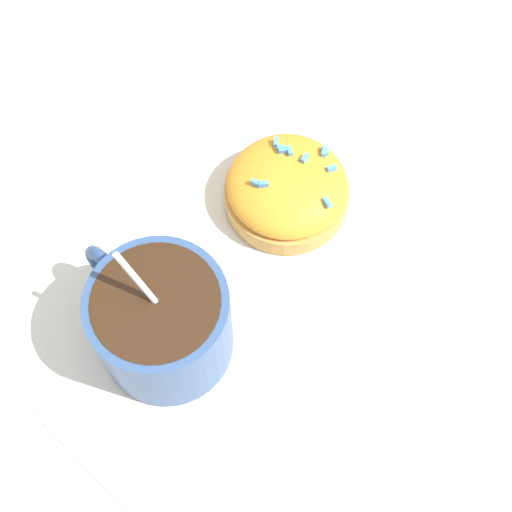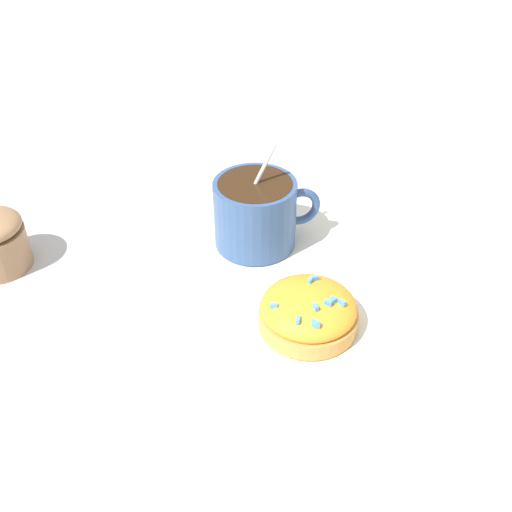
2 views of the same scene
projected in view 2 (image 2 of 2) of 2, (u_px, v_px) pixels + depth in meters
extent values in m
plane|color=#B2B2B7|center=(272.00, 283.00, 0.61)|extent=(3.00, 3.00, 0.00)
cube|color=white|center=(272.00, 282.00, 0.61)|extent=(0.36, 0.36, 0.00)
cylinder|color=#335184|center=(255.00, 214.00, 0.64)|extent=(0.09, 0.09, 0.07)
cylinder|color=#331E0F|center=(255.00, 189.00, 0.62)|extent=(0.08, 0.08, 0.01)
torus|color=#335184|center=(300.00, 207.00, 0.65)|extent=(0.01, 0.05, 0.04)
ellipsoid|color=silver|center=(276.00, 229.00, 0.66)|extent=(0.02, 0.03, 0.01)
cylinder|color=silver|center=(247.00, 195.00, 0.62)|extent=(0.01, 0.06, 0.10)
cylinder|color=#D19347|center=(308.00, 318.00, 0.55)|extent=(0.09, 0.09, 0.02)
ellipsoid|color=orange|center=(309.00, 307.00, 0.55)|extent=(0.09, 0.09, 0.03)
cube|color=#4C99EA|center=(328.00, 303.00, 0.53)|extent=(0.01, 0.01, 0.00)
cube|color=#4C99EA|center=(333.00, 301.00, 0.53)|extent=(0.01, 0.01, 0.00)
cube|color=#4C99EA|center=(311.00, 280.00, 0.55)|extent=(0.01, 0.01, 0.00)
cube|color=#4C99EA|center=(314.00, 278.00, 0.55)|extent=(0.00, 0.01, 0.00)
cube|color=#4C99EA|center=(331.00, 300.00, 0.53)|extent=(0.01, 0.01, 0.00)
cube|color=#4C99EA|center=(342.00, 302.00, 0.53)|extent=(0.01, 0.01, 0.00)
cube|color=#4C99EA|center=(274.00, 306.00, 0.53)|extent=(0.01, 0.01, 0.00)
cube|color=#4C99EA|center=(298.00, 320.00, 0.51)|extent=(0.01, 0.01, 0.00)
cube|color=#4C99EA|center=(316.00, 307.00, 0.52)|extent=(0.01, 0.00, 0.00)
cube|color=#4C99EA|center=(321.00, 323.00, 0.51)|extent=(0.01, 0.01, 0.00)
cube|color=#4C99EA|center=(320.00, 321.00, 0.51)|extent=(0.01, 0.01, 0.00)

